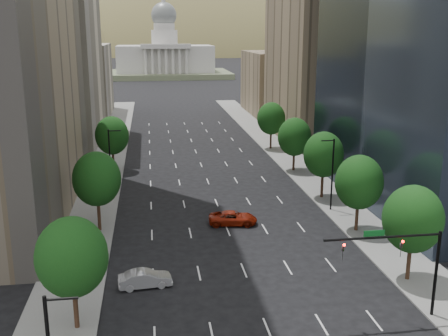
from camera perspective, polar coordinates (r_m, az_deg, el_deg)
name	(u,v)px	position (r m, az deg, el deg)	size (l,w,h in m)	color
sidewalk_left	(93,208)	(68.17, -13.89, -4.15)	(6.00, 200.00, 0.15)	slate
sidewalk_right	(332,197)	(71.77, 11.57, -3.07)	(6.00, 200.00, 0.15)	slate
midrise_cream_left	(58,52)	(108.68, -17.37, 11.86)	(14.00, 30.00, 35.00)	beige
filler_left	(82,80)	(141.85, -15.05, 9.07)	(14.00, 26.00, 18.00)	beige
parking_tan_right	(315,63)	(109.61, 9.72, 11.01)	(14.00, 30.00, 30.00)	#8C7759
filler_right	(275,83)	(141.87, 5.55, 9.09)	(14.00, 26.00, 16.00)	#8C7759
tree_right_1	(413,219)	(48.59, 19.63, -5.20)	(5.20, 5.20, 8.75)	#382316
tree_right_2	(359,182)	(58.96, 14.31, -1.50)	(5.20, 5.20, 8.61)	#382316
tree_right_3	(324,155)	(69.76, 10.65, 1.43)	(5.20, 5.20, 8.89)	#382316
tree_right_4	(294,137)	(82.92, 7.58, 3.33)	(5.20, 5.20, 8.46)	#382316
tree_right_5	(271,119)	(98.12, 5.10, 5.32)	(5.20, 5.20, 8.75)	#382316
tree_left_0	(72,257)	(40.00, -16.04, -9.20)	(5.20, 5.20, 8.75)	#382316
tree_left_1	(97,179)	(58.69, -13.51, -1.16)	(5.20, 5.20, 8.97)	#382316
tree_left_2	(112,136)	(84.00, -11.95, 3.44)	(5.20, 5.20, 8.68)	#382316
streetlight_rn	(332,173)	(65.25, 11.52, -0.48)	(1.70, 0.20, 9.00)	black
streetlight_ln	(111,160)	(71.46, -12.10, 0.80)	(1.70, 0.20, 9.00)	black
traffic_signal	(407,256)	(42.31, 19.08, -8.95)	(9.12, 0.40, 7.38)	black
capitol	(165,58)	(254.45, -6.35, 11.62)	(60.00, 40.00, 35.20)	#596647
foothills	(187,84)	(608.09, -4.04, 8.99)	(720.00, 413.00, 263.00)	brown
car_silver	(145,279)	(47.11, -8.47, -11.69)	(1.60, 4.60, 1.52)	#A9AAAF
car_red_far	(233,218)	(60.63, 0.96, -5.39)	(2.54, 5.51, 1.53)	maroon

